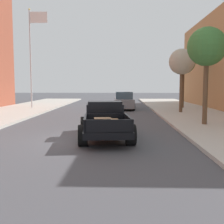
{
  "coord_description": "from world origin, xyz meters",
  "views": [
    {
      "loc": [
        1.71,
        -11.5,
        2.28
      ],
      "look_at": [
        1.3,
        1.68,
        1.0
      ],
      "focal_mm": 44.76,
      "sensor_mm": 36.0,
      "label": 1
    }
  ],
  "objects_px": {
    "flagpole": "(33,47)",
    "street_tree_second": "(182,62)",
    "street_tree_nearest": "(207,48)",
    "street_tree_third": "(183,63)",
    "car_background_grey": "(124,101)",
    "hotrod_truck_black": "(105,120)"
  },
  "relations": [
    {
      "from": "flagpole",
      "to": "street_tree_second",
      "type": "height_order",
      "value": "flagpole"
    },
    {
      "from": "flagpole",
      "to": "street_tree_nearest",
      "type": "distance_m",
      "value": 16.89
    },
    {
      "from": "street_tree_second",
      "to": "street_tree_third",
      "type": "bearing_deg",
      "value": 76.13
    },
    {
      "from": "car_background_grey",
      "to": "street_tree_third",
      "type": "relative_size",
      "value": 0.81
    },
    {
      "from": "hotrod_truck_black",
      "to": "street_tree_second",
      "type": "distance_m",
      "value": 11.99
    },
    {
      "from": "street_tree_second",
      "to": "hotrod_truck_black",
      "type": "bearing_deg",
      "value": -118.04
    },
    {
      "from": "car_background_grey",
      "to": "street_tree_second",
      "type": "relative_size",
      "value": 0.88
    },
    {
      "from": "street_tree_nearest",
      "to": "street_tree_second",
      "type": "distance_m",
      "value": 6.81
    },
    {
      "from": "hotrod_truck_black",
      "to": "street_tree_third",
      "type": "distance_m",
      "value": 16.43
    },
    {
      "from": "hotrod_truck_black",
      "to": "street_tree_third",
      "type": "relative_size",
      "value": 0.94
    },
    {
      "from": "street_tree_nearest",
      "to": "street_tree_third",
      "type": "relative_size",
      "value": 0.97
    },
    {
      "from": "car_background_grey",
      "to": "hotrod_truck_black",
      "type": "bearing_deg",
      "value": -93.92
    },
    {
      "from": "flagpole",
      "to": "car_background_grey",
      "type": "bearing_deg",
      "value": -0.64
    },
    {
      "from": "car_background_grey",
      "to": "flagpole",
      "type": "relative_size",
      "value": 0.48
    },
    {
      "from": "hotrod_truck_black",
      "to": "car_background_grey",
      "type": "bearing_deg",
      "value": 86.08
    },
    {
      "from": "flagpole",
      "to": "street_tree_second",
      "type": "bearing_deg",
      "value": -17.53
    },
    {
      "from": "car_background_grey",
      "to": "flagpole",
      "type": "distance_m",
      "value": 9.88
    },
    {
      "from": "hotrod_truck_black",
      "to": "flagpole",
      "type": "bearing_deg",
      "value": 117.84
    },
    {
      "from": "car_background_grey",
      "to": "street_tree_second",
      "type": "distance_m",
      "value": 6.82
    },
    {
      "from": "car_background_grey",
      "to": "street_tree_third",
      "type": "bearing_deg",
      "value": 4.66
    },
    {
      "from": "hotrod_truck_black",
      "to": "street_tree_second",
      "type": "xyz_separation_m",
      "value": [
        5.42,
        10.19,
        3.27
      ]
    },
    {
      "from": "street_tree_nearest",
      "to": "street_tree_second",
      "type": "bearing_deg",
      "value": 88.76
    }
  ]
}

